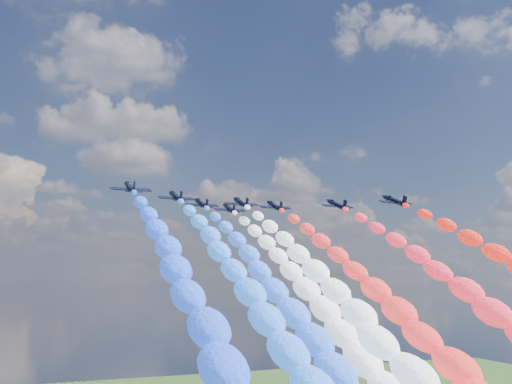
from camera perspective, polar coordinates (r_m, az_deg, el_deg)
name	(u,v)px	position (r m, az deg, el deg)	size (l,w,h in m)	color
jet_0	(130,187)	(124.88, -11.53, 0.41)	(8.00, 10.73, 2.36)	black
trail_0	(199,329)	(76.27, -5.32, -12.50)	(6.08, 95.36, 50.35)	blue
jet_1	(176,197)	(137.73, -7.39, -0.42)	(8.00, 10.73, 2.36)	black
trail_1	(258,320)	(90.27, 0.22, -11.77)	(6.08, 95.36, 50.35)	blue
jet_2	(202,204)	(150.72, -5.04, -1.07)	(8.00, 10.73, 2.36)	black
trail_2	(285,314)	(104.00, 2.70, -11.22)	(6.08, 95.36, 50.35)	blue
jet_3	(241,203)	(148.09, -1.39, -0.99)	(8.00, 10.73, 2.36)	black
trail_3	(345,315)	(102.82, 8.25, -11.19)	(6.08, 95.36, 50.35)	white
jet_4	(229,208)	(161.30, -2.49, -1.53)	(8.00, 10.73, 2.36)	black
trail_4	(316,311)	(115.47, 5.60, -10.83)	(6.08, 95.36, 50.35)	white
jet_5	(275,206)	(155.42, 1.75, -1.30)	(8.00, 10.73, 2.36)	black
trail_5	(387,312)	(111.48, 12.02, -10.82)	(6.08, 95.36, 50.35)	red
jet_6	(337,205)	(153.61, 7.45, -1.16)	(8.00, 10.73, 2.36)	black
trail_6	(481,314)	(112.67, 20.04, -10.50)	(6.08, 95.36, 50.35)	#F8273C
jet_7	(395,201)	(148.03, 12.68, -0.80)	(8.00, 10.73, 2.36)	black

